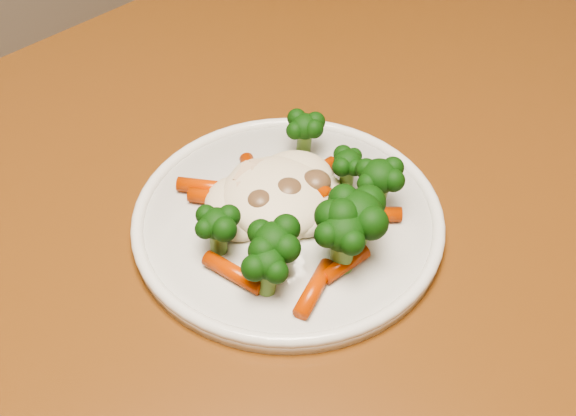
# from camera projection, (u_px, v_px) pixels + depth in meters

# --- Properties ---
(dining_table) EXTENTS (1.20, 0.86, 0.75)m
(dining_table) POSITION_uv_depth(u_px,v_px,m) (349.00, 255.00, 0.69)
(dining_table) COLOR brown
(dining_table) RESTS_ON ground
(plate) EXTENTS (0.24, 0.24, 0.01)m
(plate) POSITION_uv_depth(u_px,v_px,m) (288.00, 221.00, 0.57)
(plate) COLOR white
(plate) RESTS_ON dining_table
(meal) EXTENTS (0.17, 0.18, 0.05)m
(meal) POSITION_uv_depth(u_px,v_px,m) (303.00, 208.00, 0.54)
(meal) COLOR #F8E7C6
(meal) RESTS_ON plate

